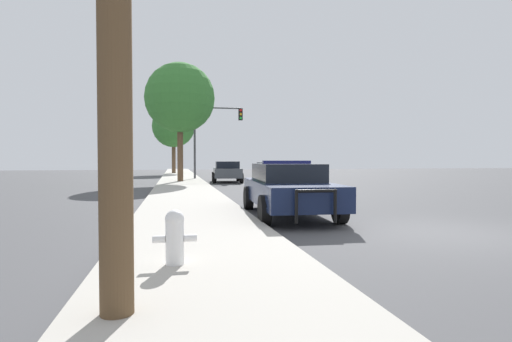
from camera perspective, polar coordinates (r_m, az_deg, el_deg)
ground_plane at (r=9.31m, az=25.52°, el=-8.07°), size 110.00×110.00×0.00m
sidewalk_left at (r=7.48m, az=-7.99°, el=-9.78°), size 3.00×110.00×0.13m
police_car at (r=11.05m, az=4.60°, el=-2.38°), size 2.29×5.12×1.52m
fire_hydrant at (r=5.55m, az=-11.53°, el=-9.00°), size 0.59×0.26×0.74m
traffic_light at (r=30.48m, az=-6.09°, el=6.22°), size 3.72×0.35×5.48m
car_background_oncoming at (r=31.77m, az=1.99°, el=0.13°), size 2.11×4.16×1.33m
car_background_midblock at (r=27.31m, az=-4.16°, el=-0.03°), size 2.20×4.03×1.42m
tree_sidewalk_far at (r=43.08m, az=-11.70°, el=6.27°), size 4.45×4.45×7.16m
tree_sidewalk_mid at (r=26.90m, az=-10.81°, el=10.19°), size 4.55×4.55×7.72m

